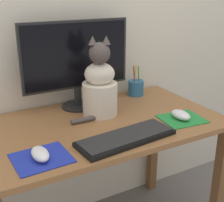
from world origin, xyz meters
name	(u,v)px	position (x,y,z in m)	size (l,w,h in m)	color
desk	(100,144)	(0.00, 0.00, 0.61)	(1.13, 0.64, 0.72)	brown
monitor	(76,60)	(-0.01, 0.22, 0.97)	(0.56, 0.17, 0.44)	black
keyboard	(126,137)	(0.01, -0.21, 0.73)	(0.43, 0.19, 0.02)	black
mousepad_left	(41,158)	(-0.33, -0.19, 0.72)	(0.21, 0.19, 0.00)	#1E2D9E
mousepad_right	(182,119)	(0.35, -0.16, 0.72)	(0.21, 0.19, 0.00)	#238438
computer_mouse_left	(40,154)	(-0.34, -0.19, 0.74)	(0.06, 0.11, 0.04)	white
computer_mouse_right	(181,115)	(0.35, -0.16, 0.74)	(0.07, 0.11, 0.04)	white
cat	(100,87)	(0.04, 0.08, 0.86)	(0.28, 0.22, 0.38)	beige
pen_cup	(136,88)	(0.35, 0.24, 0.77)	(0.09, 0.09, 0.17)	#286089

